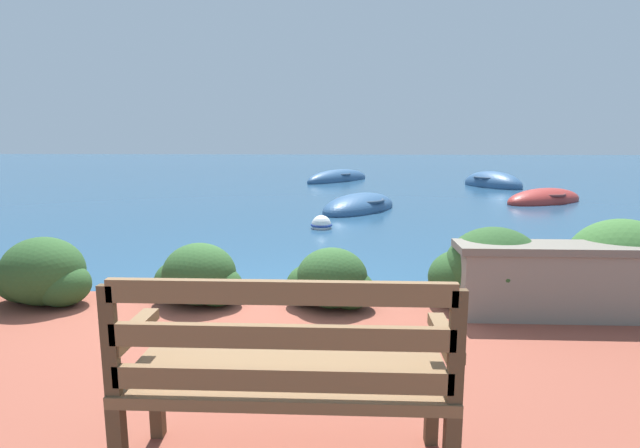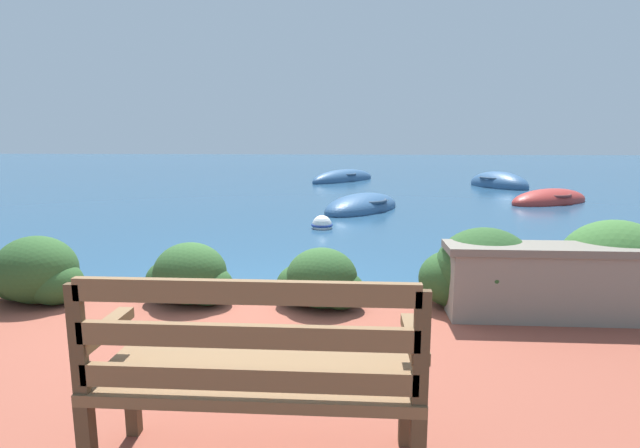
{
  "view_description": "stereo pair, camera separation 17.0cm",
  "coord_description": "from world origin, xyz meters",
  "px_view_note": "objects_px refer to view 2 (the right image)",
  "views": [
    {
      "loc": [
        0.74,
        -4.44,
        1.68
      ],
      "look_at": [
        0.36,
        4.01,
        0.17
      ],
      "focal_mm": 28.0,
      "sensor_mm": 36.0,
      "label": 1
    },
    {
      "loc": [
        0.91,
        -4.44,
        1.68
      ],
      "look_at": [
        0.36,
        4.01,
        0.17
      ],
      "focal_mm": 28.0,
      "sensor_mm": 36.0,
      "label": 2
    }
  ],
  "objects_px": {
    "park_bench": "(255,371)",
    "rowboat_far": "(499,184)",
    "rowboat_nearest": "(362,208)",
    "rowboat_outer": "(343,179)",
    "rowboat_mid": "(549,201)",
    "mooring_buoy": "(322,225)"
  },
  "relations": [
    {
      "from": "park_bench",
      "to": "rowboat_far",
      "type": "distance_m",
      "value": 15.77
    },
    {
      "from": "rowboat_nearest",
      "to": "rowboat_far",
      "type": "bearing_deg",
      "value": -7.77
    },
    {
      "from": "rowboat_outer",
      "to": "rowboat_nearest",
      "type": "bearing_deg",
      "value": -138.74
    },
    {
      "from": "rowboat_nearest",
      "to": "rowboat_mid",
      "type": "distance_m",
      "value": 4.98
    },
    {
      "from": "rowboat_nearest",
      "to": "rowboat_mid",
      "type": "bearing_deg",
      "value": -40.05
    },
    {
      "from": "rowboat_nearest",
      "to": "rowboat_mid",
      "type": "xyz_separation_m",
      "value": [
        4.73,
        1.53,
        -0.0
      ]
    },
    {
      "from": "rowboat_mid",
      "to": "mooring_buoy",
      "type": "xyz_separation_m",
      "value": [
        -5.5,
        -3.84,
        0.01
      ]
    },
    {
      "from": "park_bench",
      "to": "mooring_buoy",
      "type": "xyz_separation_m",
      "value": [
        -0.14,
        7.01,
        -0.64
      ]
    },
    {
      "from": "park_bench",
      "to": "rowboat_nearest",
      "type": "bearing_deg",
      "value": 79.07
    },
    {
      "from": "mooring_buoy",
      "to": "rowboat_mid",
      "type": "bearing_deg",
      "value": 34.92
    },
    {
      "from": "rowboat_mid",
      "to": "rowboat_far",
      "type": "xyz_separation_m",
      "value": [
        -0.12,
        4.01,
        0.02
      ]
    },
    {
      "from": "park_bench",
      "to": "rowboat_mid",
      "type": "relative_size",
      "value": 0.54
    },
    {
      "from": "park_bench",
      "to": "rowboat_mid",
      "type": "height_order",
      "value": "park_bench"
    },
    {
      "from": "rowboat_mid",
      "to": "rowboat_far",
      "type": "distance_m",
      "value": 4.01
    },
    {
      "from": "rowboat_mid",
      "to": "mooring_buoy",
      "type": "relative_size",
      "value": 6.57
    },
    {
      "from": "rowboat_outer",
      "to": "rowboat_mid",
      "type": "bearing_deg",
      "value": -100.61
    },
    {
      "from": "mooring_buoy",
      "to": "rowboat_far",
      "type": "bearing_deg",
      "value": 55.57
    },
    {
      "from": "park_bench",
      "to": "rowboat_outer",
      "type": "xyz_separation_m",
      "value": [
        0.08,
        16.63,
        -0.64
      ]
    },
    {
      "from": "rowboat_far",
      "to": "rowboat_outer",
      "type": "height_order",
      "value": "rowboat_far"
    },
    {
      "from": "park_bench",
      "to": "mooring_buoy",
      "type": "distance_m",
      "value": 7.04
    },
    {
      "from": "rowboat_nearest",
      "to": "rowboat_outer",
      "type": "bearing_deg",
      "value": 36.32
    },
    {
      "from": "rowboat_nearest",
      "to": "rowboat_far",
      "type": "relative_size",
      "value": 1.01
    }
  ]
}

